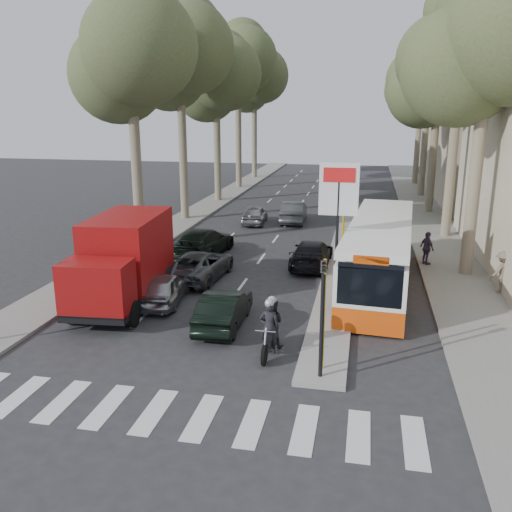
{
  "coord_description": "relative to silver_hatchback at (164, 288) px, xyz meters",
  "views": [
    {
      "loc": [
        4.26,
        -15.64,
        7.59
      ],
      "look_at": [
        -0.1,
        5.73,
        1.6
      ],
      "focal_mm": 38.0,
      "sensor_mm": 36.0,
      "label": 1
    }
  ],
  "objects": [
    {
      "name": "tree_r_c",
      "position": [
        12.47,
        22.38,
        9.07
      ],
      "size": [
        7.4,
        7.2,
        13.32
      ],
      "color": "#6B604C",
      "rests_on": "ground"
    },
    {
      "name": "tree_r_e",
      "position": [
        12.67,
        38.38,
        9.76
      ],
      "size": [
        7.4,
        7.2,
        14.1
      ],
      "color": "#6B604C",
      "rests_on": "ground"
    },
    {
      "name": "tree_l_e",
      "position": [
        -4.53,
        40.38,
        10.1
      ],
      "size": [
        7.4,
        7.2,
        14.49
      ],
      "color": "#6B604C",
      "rests_on": "ground"
    },
    {
      "name": "tree_r_b",
      "position": [
        12.67,
        14.38,
        10.79
      ],
      "size": [
        7.4,
        7.2,
        15.27
      ],
      "color": "#6B604C",
      "rests_on": "ground"
    },
    {
      "name": "queue_car_b",
      "position": [
        5.24,
        6.38,
        0.02
      ],
      "size": [
        1.93,
        4.51,
        1.3
      ],
      "primitive_type": "imported",
      "rotation": [
        0.0,
        0.0,
        3.12
      ],
      "color": "black",
      "rests_on": "ground"
    },
    {
      "name": "tree_r_d",
      "position": [
        12.57,
        30.38,
        10.45
      ],
      "size": [
        7.4,
        7.2,
        14.88
      ],
      "color": "#6B604C",
      "rests_on": "ground"
    },
    {
      "name": "city_bus",
      "position": [
        8.43,
        3.77,
        0.94
      ],
      "size": [
        3.32,
        11.45,
        2.97
      ],
      "rotation": [
        0.0,
        0.0,
        -0.08
      ],
      "color": "#E44C0C",
      "rests_on": "ground"
    },
    {
      "name": "tree_r_a",
      "position": [
        12.57,
        6.38,
        9.76
      ],
      "size": [
        7.4,
        7.2,
        14.1
      ],
      "color": "#6B604C",
      "rests_on": "ground"
    },
    {
      "name": "ground",
      "position": [
        3.44,
        -3.73,
        -0.62
      ],
      "size": [
        120.0,
        120.0,
        0.0
      ],
      "primitive_type": "plane",
      "color": "#28282B",
      "rests_on": "ground"
    },
    {
      "name": "tree_l_c",
      "position": [
        -4.33,
        24.38,
        9.41
      ],
      "size": [
        7.4,
        7.2,
        13.71
      ],
      "color": "#6B604C",
      "rests_on": "ground"
    },
    {
      "name": "median_left",
      "position": [
        -4.56,
        24.27,
        -0.56
      ],
      "size": [
        2.4,
        64.0,
        0.12
      ],
      "primitive_type": "cube",
      "color": "gray",
      "rests_on": "ground"
    },
    {
      "name": "dark_hatchback",
      "position": [
        2.94,
        -1.82,
        0.02
      ],
      "size": [
        1.44,
        3.94,
        1.29
      ],
      "primitive_type": "imported",
      "rotation": [
        0.0,
        0.0,
        3.16
      ],
      "color": "black",
      "rests_on": "ground"
    },
    {
      "name": "red_truck",
      "position": [
        -1.54,
        -0.28,
        1.2
      ],
      "size": [
        2.96,
        6.63,
        3.44
      ],
      "rotation": [
        0.0,
        0.0,
        0.09
      ],
      "color": "black",
      "rests_on": "ground"
    },
    {
      "name": "silver_hatchback",
      "position": [
        0.0,
        0.0,
        0.0
      ],
      "size": [
        1.83,
        3.79,
        1.25
      ],
      "primitive_type": "imported",
      "rotation": [
        0.0,
        0.0,
        3.24
      ],
      "color": "#A0A2A7",
      "rests_on": "ground"
    },
    {
      "name": "sidewalk_right",
      "position": [
        12.04,
        21.27,
        -0.56
      ],
      "size": [
        3.2,
        70.0,
        0.12
      ],
      "primitive_type": "cube",
      "color": "gray",
      "rests_on": "ground"
    },
    {
      "name": "queue_car_a",
      "position": [
        0.43,
        3.36,
        0.02
      ],
      "size": [
        2.47,
        4.79,
        1.29
      ],
      "primitive_type": "imported",
      "rotation": [
        0.0,
        0.0,
        3.07
      ],
      "color": "#46494D",
      "rests_on": "ground"
    },
    {
      "name": "tree_l_d",
      "position": [
        -4.43,
        32.38,
        11.14
      ],
      "size": [
        7.4,
        7.2,
        15.66
      ],
      "color": "#6B604C",
      "rests_on": "ground"
    },
    {
      "name": "pedestrian_near",
      "position": [
        10.78,
        7.45,
        0.32
      ],
      "size": [
        0.91,
        1.07,
        1.64
      ],
      "primitive_type": "imported",
      "rotation": [
        0.0,
        0.0,
        2.13
      ],
      "color": "#44334D",
      "rests_on": "sidewalk_right"
    },
    {
      "name": "queue_car_d",
      "position": [
        2.94,
        16.85,
        0.1
      ],
      "size": [
        1.72,
        4.44,
        1.44
      ],
      "primitive_type": "imported",
      "rotation": [
        0.0,
        0.0,
        3.19
      ],
      "color": "#484B50",
      "rests_on": "ground"
    },
    {
      "name": "tree_l_a",
      "position": [
        -4.43,
        8.38,
        9.76
      ],
      "size": [
        7.4,
        7.2,
        14.1
      ],
      "color": "#6B604C",
      "rests_on": "ground"
    },
    {
      "name": "pedestrian_far",
      "position": [
        13.44,
        3.72,
        0.38
      ],
      "size": [
        1.25,
        0.98,
        1.77
      ],
      "primitive_type": "imported",
      "rotation": [
        0.0,
        0.0,
        3.62
      ],
      "color": "#69604F",
      "rests_on": "sidewalk_right"
    },
    {
      "name": "traffic_light_island",
      "position": [
        6.69,
        -5.23,
        1.86
      ],
      "size": [
        0.16,
        0.41,
        3.6
      ],
      "color": "black",
      "rests_on": "ground"
    },
    {
      "name": "traffic_island",
      "position": [
        6.69,
        7.27,
        -0.54
      ],
      "size": [
        1.5,
        26.0,
        0.16
      ],
      "primitive_type": "cube",
      "color": "gray",
      "rests_on": "ground"
    },
    {
      "name": "queue_car_c",
      "position": [
        0.41,
        15.84,
        0.0
      ],
      "size": [
        1.71,
        3.76,
        1.25
      ],
      "primitive_type": "imported",
      "rotation": [
        0.0,
        0.0,
        3.2
      ],
      "color": "#97989E",
      "rests_on": "ground"
    },
    {
      "name": "building_far",
      "position": [
        18.94,
        30.27,
        7.38
      ],
      "size": [
        11.0,
        20.0,
        16.0
      ],
      "primitive_type": "cube",
      "color": "#B7A88E",
      "rests_on": "ground"
    },
    {
      "name": "tree_l_b",
      "position": [
        -4.53,
        16.38,
        10.45
      ],
      "size": [
        7.4,
        7.2,
        14.88
      ],
      "color": "#6B604C",
      "rests_on": "ground"
    },
    {
      "name": "billboard",
      "position": [
        6.69,
        1.27,
        3.08
      ],
      "size": [
        1.5,
        12.1,
        5.6
      ],
      "color": "yellow",
      "rests_on": "ground"
    },
    {
      "name": "queue_car_e",
      "position": [
        -0.56,
        7.2,
        0.11
      ],
      "size": [
        2.48,
        5.2,
        1.46
      ],
      "primitive_type": "imported",
      "rotation": [
        0.0,
        0.0,
        3.06
      ],
      "color": "black",
      "rests_on": "ground"
    },
    {
      "name": "motorcycle",
      "position": [
        4.94,
        -3.55,
        0.22
      ],
      "size": [
        0.79,
        2.2,
        1.87
      ],
      "rotation": [
        0.0,
        0.0,
        -0.01
      ],
      "color": "black",
      "rests_on": "ground"
    }
  ]
}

